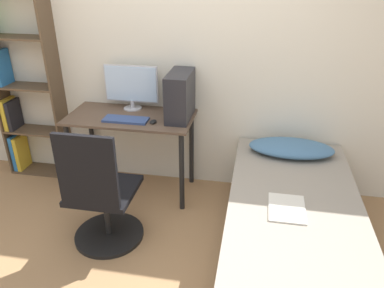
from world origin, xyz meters
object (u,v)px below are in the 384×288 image
bookshelf (20,93)px  office_chair (102,202)px  bed (291,227)px  monitor (131,86)px  keyboard (126,120)px  pc_tower (180,96)px

bookshelf → office_chair: bearing=-38.4°
bookshelf → bed: size_ratio=0.99×
monitor → keyboard: 0.36m
bookshelf → pc_tower: bearing=-4.0°
bookshelf → monitor: bookshelf is taller
office_chair → bed: (1.40, 0.12, -0.12)m
bed → monitor: bearing=150.2°
bookshelf → keyboard: (1.16, -0.27, -0.08)m
office_chair → bookshelf: bearing=141.6°
keyboard → pc_tower: (0.45, 0.16, 0.19)m
bed → keyboard: 1.60m
bed → office_chair: bearing=-175.2°
pc_tower → office_chair: bearing=-118.1°
monitor → pc_tower: size_ratio=1.18×
office_chair → pc_tower: size_ratio=2.37×
monitor → keyboard: (0.03, -0.29, -0.21)m
office_chair → bed: 1.41m
office_chair → monitor: (-0.04, 0.95, 0.61)m
bed → monitor: monitor is taller
keyboard → office_chair: bearing=-89.2°
monitor → pc_tower: monitor is taller
monitor → pc_tower: 0.50m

